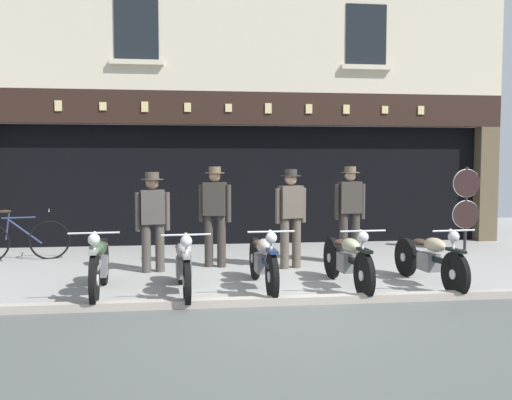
# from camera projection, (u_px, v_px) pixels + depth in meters

# --- Properties ---
(ground) EXTENTS (23.47, 22.00, 0.18)m
(ground) POSITION_uv_depth(u_px,v_px,m) (308.00, 334.00, 5.79)
(ground) COLOR gray
(shop_facade) EXTENTS (11.77, 4.42, 5.99)m
(shop_facade) POSITION_uv_depth(u_px,v_px,m) (240.00, 168.00, 13.61)
(shop_facade) COLOR black
(shop_facade) RESTS_ON ground
(motorcycle_left) EXTENTS (0.62, 2.01, 0.93)m
(motorcycle_left) POSITION_uv_depth(u_px,v_px,m) (99.00, 263.00, 7.30)
(motorcycle_left) COLOR black
(motorcycle_left) RESTS_ON ground
(motorcycle_center_left) EXTENTS (0.62, 1.93, 0.91)m
(motorcycle_center_left) POSITION_uv_depth(u_px,v_px,m) (184.00, 264.00, 7.36)
(motorcycle_center_left) COLOR black
(motorcycle_center_left) RESTS_ON ground
(motorcycle_center) EXTENTS (0.62, 2.04, 0.91)m
(motorcycle_center) POSITION_uv_depth(u_px,v_px,m) (263.00, 260.00, 7.64)
(motorcycle_center) COLOR black
(motorcycle_center) RESTS_ON ground
(motorcycle_center_right) EXTENTS (0.62, 1.99, 0.91)m
(motorcycle_center_right) POSITION_uv_depth(u_px,v_px,m) (347.00, 259.00, 7.71)
(motorcycle_center_right) COLOR black
(motorcycle_center_right) RESTS_ON ground
(motorcycle_right) EXTENTS (0.62, 1.96, 0.90)m
(motorcycle_right) POSITION_uv_depth(u_px,v_px,m) (429.00, 258.00, 7.85)
(motorcycle_right) COLOR black
(motorcycle_right) RESTS_ON ground
(salesman_left) EXTENTS (0.55, 0.36, 1.64)m
(salesman_left) POSITION_uv_depth(u_px,v_px,m) (153.00, 217.00, 8.82)
(salesman_left) COLOR #47423D
(salesman_left) RESTS_ON ground
(shopkeeper_center) EXTENTS (0.55, 0.33, 1.72)m
(shopkeeper_center) POSITION_uv_depth(u_px,v_px,m) (215.00, 211.00, 9.26)
(shopkeeper_center) COLOR #38332D
(shopkeeper_center) RESTS_ON ground
(salesman_right) EXTENTS (0.55, 0.34, 1.68)m
(salesman_right) POSITION_uv_depth(u_px,v_px,m) (291.00, 213.00, 9.14)
(salesman_right) COLOR brown
(salesman_right) RESTS_ON ground
(assistant_far_right) EXTENTS (0.56, 0.33, 1.72)m
(assistant_far_right) POSITION_uv_depth(u_px,v_px,m) (350.00, 210.00, 9.57)
(assistant_far_right) COLOR #38332D
(assistant_far_right) RESTS_ON ground
(tyre_sign_pole) EXTENTS (0.59, 0.06, 1.71)m
(tyre_sign_pole) POSITION_uv_depth(u_px,v_px,m) (466.00, 200.00, 11.07)
(tyre_sign_pole) COLOR #232328
(tyre_sign_pole) RESTS_ON ground
(advert_board_near) EXTENTS (0.79, 0.03, 0.99)m
(advert_board_near) POSITION_uv_depth(u_px,v_px,m) (104.00, 169.00, 11.62)
(advert_board_near) COLOR silver
(advert_board_far) EXTENTS (0.83, 0.03, 0.98)m
(advert_board_far) POSITION_uv_depth(u_px,v_px,m) (57.00, 171.00, 11.51)
(advert_board_far) COLOR beige
(leaning_bicycle) EXTENTS (1.73, 0.60, 0.96)m
(leaning_bicycle) POSITION_uv_depth(u_px,v_px,m) (19.00, 240.00, 9.89)
(leaning_bicycle) COLOR black
(leaning_bicycle) RESTS_ON ground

